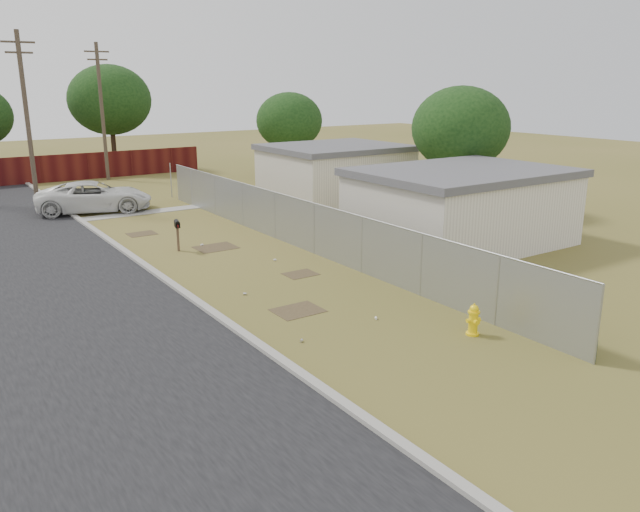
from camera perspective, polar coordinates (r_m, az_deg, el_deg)
ground at (r=22.86m, az=-7.02°, el=-0.93°), size 120.00×120.00×0.00m
street at (r=28.54m, az=-26.88°, el=0.84°), size 15.10×60.00×0.12m
chainlink_fence at (r=25.01m, az=-1.80°, el=2.51°), size 0.10×27.06×2.02m
utility_poles at (r=40.76m, az=-25.86°, el=11.60°), size 12.60×8.24×9.00m
houses at (r=30.38m, az=6.62°, el=6.22°), size 9.30×17.24×3.10m
horizon_trees at (r=44.48m, az=-20.62°, el=12.27°), size 33.32×31.94×7.78m
fire_hydrant at (r=16.99m, az=13.86°, el=-5.72°), size 0.43×0.43×0.88m
mailbox at (r=25.15m, az=-12.92°, el=2.64°), size 0.30×0.55×1.25m
pickup_truck at (r=34.22m, az=-19.94°, el=5.12°), size 6.18×4.13×1.57m
scattered_litter at (r=20.51m, az=-4.37°, el=-2.69°), size 3.37×10.70×0.07m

